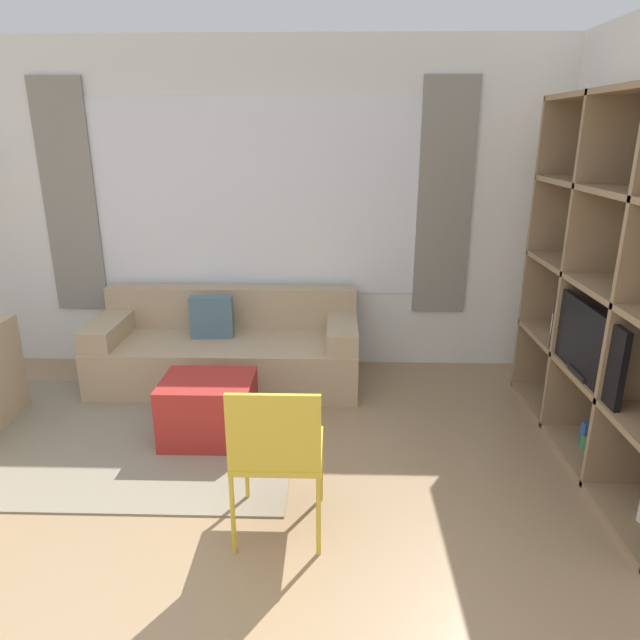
% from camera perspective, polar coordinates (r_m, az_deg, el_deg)
% --- Properties ---
extents(wall_back, '(6.24, 0.11, 2.70)m').
position_cam_1_polar(wall_back, '(4.90, -6.34, 10.89)').
color(wall_back, white).
rests_on(wall_back, ground_plane).
extents(area_rug, '(2.66, 1.71, 0.01)m').
position_cam_1_polar(area_rug, '(4.27, -20.95, -10.62)').
color(area_rug, gray).
rests_on(area_rug, ground_plane).
extents(shelving_unit, '(0.40, 2.14, 2.22)m').
position_cam_1_polar(shelving_unit, '(3.78, 28.07, 2.47)').
color(shelving_unit, '#515660').
rests_on(shelving_unit, ground_plane).
extents(couch_main, '(2.12, 0.83, 0.73)m').
position_cam_1_polar(couch_main, '(4.76, -9.21, -2.95)').
color(couch_main, tan).
rests_on(couch_main, ground_plane).
extents(ottoman, '(0.60, 0.47, 0.44)m').
position_cam_1_polar(ottoman, '(3.92, -11.06, -8.80)').
color(ottoman, '#A82823').
rests_on(ottoman, ground_plane).
extents(folding_chair, '(0.44, 0.46, 0.86)m').
position_cam_1_polar(folding_chair, '(2.86, -4.34, -12.61)').
color(folding_chair, gold).
rests_on(folding_chair, ground_plane).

